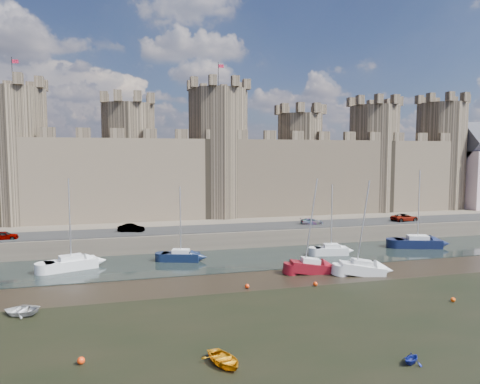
{
  "coord_description": "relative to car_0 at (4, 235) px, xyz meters",
  "views": [
    {
      "loc": [
        -14.04,
        -29.39,
        13.65
      ],
      "look_at": [
        -0.69,
        22.0,
        9.1
      ],
      "focal_mm": 32.0,
      "sensor_mm": 36.0,
      "label": 1
    }
  ],
  "objects": [
    {
      "name": "buoy_1",
      "position": [
        27.74,
        -20.45,
        -2.86
      ],
      "size": [
        0.47,
        0.47,
        0.47
      ],
      "primitive_type": "sphere",
      "color": "red",
      "rests_on": "ground"
    },
    {
      "name": "sailboat_1",
      "position": [
        22.45,
        -7.53,
        -2.32
      ],
      "size": [
        5.13,
        3.17,
        9.62
      ],
      "rotation": [
        0.0,
        0.0,
        -0.29
      ],
      "color": "black",
      "rests_on": "ground"
    },
    {
      "name": "dinghy_1",
      "position": [
        33.9,
        -38.59,
        -2.69
      ],
      "size": [
        1.98,
        1.89,
        0.81
      ],
      "primitive_type": "imported",
      "rotation": [
        1.57,
        0.0,
        2.05
      ],
      "color": "navy",
      "rests_on": "ground"
    },
    {
      "name": "ground",
      "position": [
        30.28,
        -32.45,
        -3.09
      ],
      "size": [
        160.0,
        160.0,
        0.0
      ],
      "primitive_type": "plane",
      "color": "black",
      "rests_on": "ground"
    },
    {
      "name": "buoy_5",
      "position": [
        45.28,
        -29.22,
        -2.88
      ],
      "size": [
        0.43,
        0.43,
        0.43
      ],
      "primitive_type": "sphere",
      "color": "#FF4F0B",
      "rests_on": "ground"
    },
    {
      "name": "sailboat_3",
      "position": [
        57.29,
        -8.19,
        -2.23
      ],
      "size": [
        6.99,
        4.45,
        11.45
      ],
      "rotation": [
        0.0,
        0.0,
        -0.32
      ],
      "color": "black",
      "rests_on": "ground"
    },
    {
      "name": "quay",
      "position": [
        30.28,
        27.55,
        -1.84
      ],
      "size": [
        160.0,
        60.0,
        2.5
      ],
      "primitive_type": "cube",
      "color": "#4C443A",
      "rests_on": "ground"
    },
    {
      "name": "car_2",
      "position": [
        44.64,
        1.37,
        -0.06
      ],
      "size": [
        3.8,
        1.92,
        1.06
      ],
      "primitive_type": "imported",
      "rotation": [
        0.0,
        0.0,
        1.45
      ],
      "color": "gray",
      "rests_on": "quay"
    },
    {
      "name": "sailboat_0",
      "position": [
        9.31,
        -8.37,
        -2.26
      ],
      "size": [
        6.23,
        4.05,
        10.87
      ],
      "rotation": [
        0.0,
        0.0,
        0.34
      ],
      "color": "silver",
      "rests_on": "ground"
    },
    {
      "name": "buoy_4",
      "position": [
        12.92,
        -33.16,
        -2.84
      ],
      "size": [
        0.5,
        0.5,
        0.5
      ],
      "primitive_type": "sphere",
      "color": "#FA370B",
      "rests_on": "ground"
    },
    {
      "name": "sailboat_5",
      "position": [
        41.85,
        -18.89,
        -2.32
      ],
      "size": [
        5.37,
        3.13,
        10.88
      ],
      "rotation": [
        0.0,
        0.0,
        -0.25
      ],
      "color": "silver",
      "rests_on": "ground"
    },
    {
      "name": "sailboat_4",
      "position": [
        36.41,
        -16.76,
        -2.3
      ],
      "size": [
        4.91,
        2.35,
        11.07
      ],
      "rotation": [
        0.0,
        0.0,
        -0.11
      ],
      "color": "maroon",
      "rests_on": "ground"
    },
    {
      "name": "car_0",
      "position": [
        0.0,
        0.0,
        0.0
      ],
      "size": [
        3.51,
        1.48,
        1.19
      ],
      "primitive_type": "imported",
      "rotation": [
        0.0,
        0.0,
        1.59
      ],
      "color": "gray",
      "rests_on": "quay"
    },
    {
      "name": "water_channel",
      "position": [
        30.28,
        -8.45,
        -3.05
      ],
      "size": [
        160.0,
        12.0,
        0.08
      ],
      "primitive_type": "cube",
      "color": "black",
      "rests_on": "ground"
    },
    {
      "name": "car_3",
      "position": [
        61.27,
        0.55,
        0.06
      ],
      "size": [
        4.87,
        2.6,
        1.3
      ],
      "primitive_type": "imported",
      "rotation": [
        0.0,
        0.0,
        1.67
      ],
      "color": "gray",
      "rests_on": "quay"
    },
    {
      "name": "dinghy_6",
      "position": [
        6.93,
        -22.66,
        -2.76
      ],
      "size": [
        3.98,
        3.61,
        0.67
      ],
      "primitive_type": "imported",
      "rotation": [
        1.57,
        0.0,
        4.21
      ],
      "color": "silver",
      "rests_on": "ground"
    },
    {
      "name": "car_1",
      "position": [
        16.35,
        1.61,
        0.02
      ],
      "size": [
        3.96,
        2.49,
        1.23
      ],
      "primitive_type": "imported",
      "rotation": [
        0.0,
        0.0,
        1.23
      ],
      "color": "gray",
      "rests_on": "quay"
    },
    {
      "name": "buoy_3",
      "position": [
        34.86,
        -21.52,
        -2.86
      ],
      "size": [
        0.47,
        0.47,
        0.47
      ],
      "primitive_type": "sphere",
      "color": "red",
      "rests_on": "ground"
    },
    {
      "name": "castle",
      "position": [
        29.64,
        15.55,
        8.58
      ],
      "size": [
        108.5,
        11.0,
        29.0
      ],
      "color": "#42382B",
      "rests_on": "quay"
    },
    {
      "name": "sailboat_2",
      "position": [
        42.77,
        -9.26,
        -2.31
      ],
      "size": [
        4.7,
        2.46,
        9.66
      ],
      "rotation": [
        0.0,
        0.0,
        -0.17
      ],
      "color": "silver",
      "rests_on": "ground"
    },
    {
      "name": "road",
      "position": [
        30.28,
        1.55,
        -0.54
      ],
      "size": [
        160.0,
        7.0,
        0.1
      ],
      "primitive_type": "cube",
      "color": "black",
      "rests_on": "quay"
    },
    {
      "name": "dinghy_0",
      "position": [
        21.99,
        -35.63,
        -2.76
      ],
      "size": [
        3.18,
        3.76,
        0.66
      ],
      "primitive_type": "imported",
      "rotation": [
        1.57,
        0.0,
        0.32
      ],
      "color": "#CB7C0B",
      "rests_on": "ground"
    },
    {
      "name": "seaweed_patch",
      "position": [
        30.28,
        -38.45,
        -3.09
      ],
      "size": [
        70.0,
        34.0,
        0.01
      ],
      "primitive_type": "cube",
      "color": "black",
      "rests_on": "ground"
    }
  ]
}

